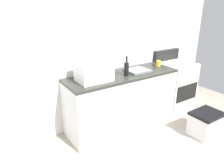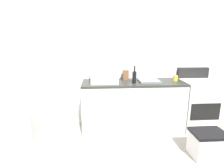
{
  "view_description": "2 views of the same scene",
  "coord_description": "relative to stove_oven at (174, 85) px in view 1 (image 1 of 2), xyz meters",
  "views": [
    {
      "loc": [
        -1.5,
        -1.28,
        1.89
      ],
      "look_at": [
        0.04,
        1.09,
        0.83
      ],
      "focal_mm": 33.66,
      "sensor_mm": 36.0,
      "label": 1
    },
    {
      "loc": [
        -0.29,
        -1.96,
        1.65
      ],
      "look_at": [
        -0.1,
        0.89,
        0.94
      ],
      "focal_mm": 29.61,
      "sensor_mm": 36.0,
      "label": 2
    }
  ],
  "objects": [
    {
      "name": "knife_block",
      "position": [
        -1.33,
        0.16,
        0.52
      ],
      "size": [
        0.1,
        0.1,
        0.18
      ],
      "primitive_type": "cube",
      "color": "brown",
      "rests_on": "kitchen_counter"
    },
    {
      "name": "storage_bin",
      "position": [
        -0.3,
        -0.93,
        -0.27
      ],
      "size": [
        0.46,
        0.36,
        0.38
      ],
      "color": "silver",
      "rests_on": "ground_plane"
    },
    {
      "name": "wall_back",
      "position": [
        -1.52,
        0.34,
        0.83
      ],
      "size": [
        5.0,
        0.1,
        2.6
      ],
      "primitive_type": "cube",
      "color": "silver",
      "rests_on": "ground_plane"
    },
    {
      "name": "kitchen_counter",
      "position": [
        -1.22,
        -0.01,
        -0.02
      ],
      "size": [
        1.8,
        0.6,
        0.9
      ],
      "color": "silver",
      "rests_on": "ground_plane"
    },
    {
      "name": "wine_bottle",
      "position": [
        -1.22,
        -0.1,
        0.54
      ],
      "size": [
        0.07,
        0.07,
        0.3
      ],
      "color": "black",
      "rests_on": "kitchen_counter"
    },
    {
      "name": "microwave",
      "position": [
        -1.73,
        -0.04,
        0.57
      ],
      "size": [
        0.46,
        0.34,
        0.27
      ],
      "primitive_type": "cube",
      "color": "white",
      "rests_on": "kitchen_counter"
    },
    {
      "name": "sink_basin",
      "position": [
        -0.93,
        -0.02,
        0.45
      ],
      "size": [
        0.36,
        0.32,
        0.03
      ],
      "primitive_type": "cube",
      "color": "slate",
      "rests_on": "kitchen_counter"
    },
    {
      "name": "coffee_mug",
      "position": [
        -0.44,
        0.01,
        0.48
      ],
      "size": [
        0.08,
        0.08,
        0.1
      ],
      "primitive_type": "cylinder",
      "color": "gold",
      "rests_on": "kitchen_counter"
    },
    {
      "name": "stove_oven",
      "position": [
        0.0,
        0.0,
        0.0
      ],
      "size": [
        0.6,
        0.61,
        1.1
      ],
      "color": "silver",
      "rests_on": "ground_plane"
    }
  ]
}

